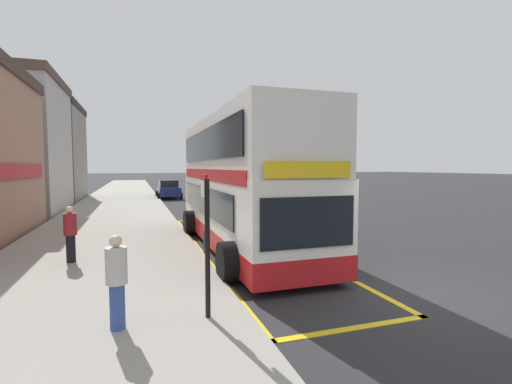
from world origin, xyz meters
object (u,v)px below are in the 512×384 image
(pedestrian_further_back, at_px, (70,232))
(parked_car_teal_kerbside, at_px, (292,195))
(parked_car_navy_far, at_px, (169,189))
(pedestrian_waiting_near_sign, at_px, (117,279))
(double_decker_bus, at_px, (241,188))
(parked_car_white_behind, at_px, (214,184))
(bus_stop_sign, at_px, (206,232))

(pedestrian_further_back, bearing_deg, parked_car_teal_kerbside, 45.38)
(parked_car_navy_far, bearing_deg, pedestrian_waiting_near_sign, -98.23)
(double_decker_bus, xyz_separation_m, pedestrian_waiting_near_sign, (-3.78, -5.77, -1.09))
(parked_car_white_behind, bearing_deg, parked_car_teal_kerbside, -84.92)
(double_decker_bus, bearing_deg, parked_car_teal_kerbside, 58.49)
(pedestrian_waiting_near_sign, bearing_deg, parked_car_teal_kerbside, 57.90)
(double_decker_bus, height_order, bus_stop_sign, double_decker_bus)
(pedestrian_waiting_near_sign, bearing_deg, parked_car_navy_far, 83.33)
(parked_car_teal_kerbside, distance_m, parked_car_navy_far, 12.04)
(pedestrian_waiting_near_sign, bearing_deg, pedestrian_further_back, 106.26)
(bus_stop_sign, bearing_deg, parked_car_navy_far, 86.51)
(parked_car_navy_far, bearing_deg, parked_car_teal_kerbside, -51.89)
(parked_car_teal_kerbside, height_order, parked_car_white_behind, same)
(pedestrian_waiting_near_sign, distance_m, pedestrian_further_back, 5.04)
(double_decker_bus, height_order, pedestrian_waiting_near_sign, double_decker_bus)
(parked_car_white_behind, bearing_deg, pedestrian_waiting_near_sign, -105.21)
(parked_car_teal_kerbside, xyz_separation_m, pedestrian_waiting_near_sign, (-10.78, -17.18, 0.17))
(parked_car_teal_kerbside, xyz_separation_m, parked_car_navy_far, (-7.68, 9.26, 0.00))
(parked_car_white_behind, distance_m, pedestrian_waiting_near_sign, 36.09)
(double_decker_bus, distance_m, bus_stop_sign, 6.15)
(bus_stop_sign, height_order, parked_car_navy_far, bus_stop_sign)
(parked_car_teal_kerbside, distance_m, pedestrian_further_back, 17.35)
(parked_car_white_behind, bearing_deg, bus_stop_sign, -102.93)
(double_decker_bus, distance_m, parked_car_white_behind, 29.68)
(double_decker_bus, distance_m, pedestrian_further_back, 5.38)
(double_decker_bus, height_order, parked_car_teal_kerbside, double_decker_bus)
(parked_car_white_behind, distance_m, pedestrian_further_back, 31.86)
(parked_car_white_behind, distance_m, parked_car_navy_far, 10.32)
(pedestrian_waiting_near_sign, height_order, pedestrian_further_back, pedestrian_further_back)
(parked_car_white_behind, relative_size, pedestrian_waiting_near_sign, 2.72)
(bus_stop_sign, xyz_separation_m, parked_car_white_behind, (7.42, 34.90, -0.84))
(pedestrian_further_back, bearing_deg, parked_car_navy_far, 78.23)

